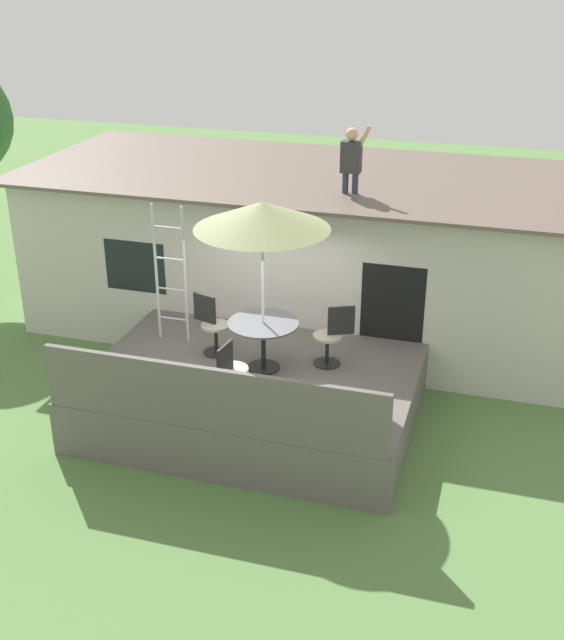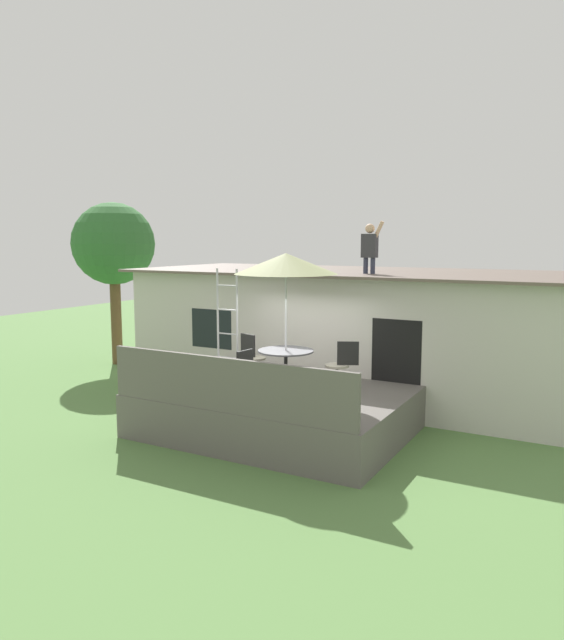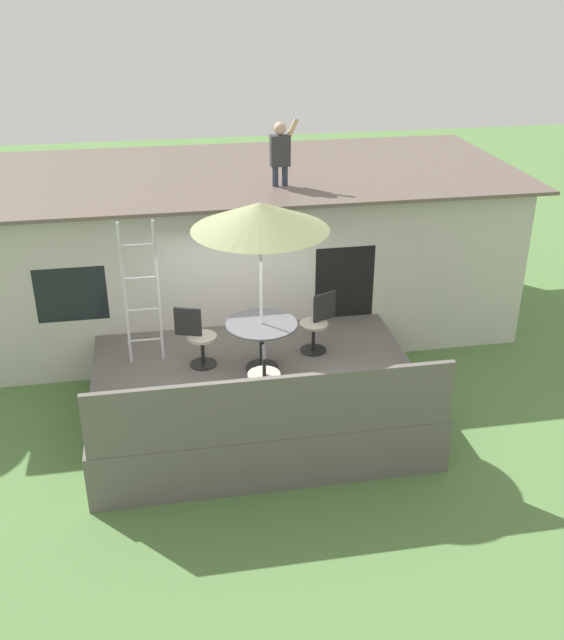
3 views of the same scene
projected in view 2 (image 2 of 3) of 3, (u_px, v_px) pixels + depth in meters
The scene contains 12 objects.
ground_plane at pixel (278, 431), 11.29m from camera, with size 40.00×40.00×0.00m, color #567F42.
house at pixel (352, 331), 14.22m from camera, with size 10.50×4.50×2.87m.
deck at pixel (278, 410), 11.24m from camera, with size 4.73×3.54×0.80m, color #605B56.
deck_railing at pixel (225, 385), 9.64m from camera, with size 4.63×0.08×0.90m, color #605B56.
patio_table at pixel (286, 358), 11.13m from camera, with size 1.04×1.04×0.74m.
patio_umbrella at pixel (286, 264), 10.89m from camera, with size 1.90×1.90×2.54m.
step_ladder at pixel (227, 322), 12.33m from camera, with size 0.52×0.04×2.20m.
person_figure at pixel (370, 245), 12.60m from camera, with size 0.47×0.20×1.11m.
patio_chair_left at pixel (252, 358), 11.84m from camera, with size 0.61×0.44×0.92m.
patio_chair_right at pixel (341, 366), 11.07m from camera, with size 0.59×0.44×0.92m.
patio_chair_near at pixel (250, 376), 10.29m from camera, with size 0.44×0.62×0.92m.
backyard_tree at pixel (114, 245), 17.00m from camera, with size 2.33×2.33×4.64m.
Camera 2 is at (5.36, -9.51, 3.57)m, focal length 33.54 mm.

